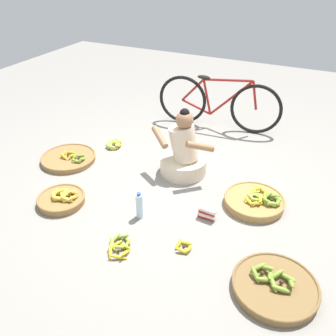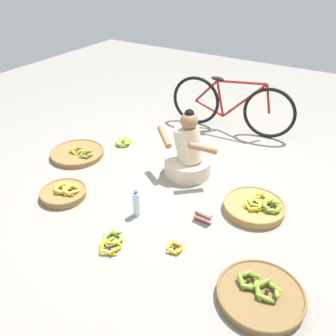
% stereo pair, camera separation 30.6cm
% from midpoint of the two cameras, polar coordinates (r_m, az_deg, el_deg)
% --- Properties ---
extents(ground_plane, '(10.00, 10.00, 0.00)m').
position_cam_midpoint_polar(ground_plane, '(3.84, 3.85, -3.12)').
color(ground_plane, gray).
extents(vendor_woman_front, '(0.75, 0.52, 0.77)m').
position_cam_midpoint_polar(vendor_woman_front, '(3.96, 5.38, 2.12)').
color(vendor_woman_front, beige).
rests_on(vendor_woman_front, ground).
extents(bicycle_leaning, '(1.70, 0.22, 0.73)m').
position_cam_midpoint_polar(bicycle_leaning, '(4.99, 11.71, 9.63)').
color(bicycle_leaning, black).
rests_on(bicycle_leaning, ground).
extents(banana_basket_mid_right, '(0.60, 0.60, 0.16)m').
position_cam_midpoint_polar(banana_basket_mid_right, '(3.63, 15.99, -5.93)').
color(banana_basket_mid_right, '#A87F47').
rests_on(banana_basket_mid_right, ground).
extents(banana_basket_back_right, '(0.47, 0.47, 0.14)m').
position_cam_midpoint_polar(banana_basket_back_right, '(3.79, -14.00, -3.86)').
color(banana_basket_back_right, olive).
rests_on(banana_basket_back_right, ground).
extents(banana_basket_near_bicycle, '(0.65, 0.65, 0.15)m').
position_cam_midpoint_polar(banana_basket_near_bicycle, '(2.89, 17.56, -18.68)').
color(banana_basket_near_bicycle, brown).
rests_on(banana_basket_near_bicycle, ground).
extents(banana_basket_front_center, '(0.64, 0.64, 0.12)m').
position_cam_midpoint_polar(banana_basket_front_center, '(4.48, -12.28, 2.28)').
color(banana_basket_front_center, olive).
rests_on(banana_basket_front_center, ground).
extents(loose_bananas_near_vendor, '(0.26, 0.31, 0.09)m').
position_cam_midpoint_polar(loose_bananas_near_vendor, '(3.17, -6.11, -11.65)').
color(loose_bananas_near_vendor, '#8CAD38').
rests_on(loose_bananas_near_vendor, ground).
extents(loose_bananas_back_center, '(0.14, 0.14, 0.07)m').
position_cam_midpoint_polar(loose_bananas_back_center, '(3.12, 4.00, -12.56)').
color(loose_bananas_back_center, gold).
rests_on(loose_bananas_back_center, ground).
extents(loose_bananas_front_right, '(0.22, 0.27, 0.09)m').
position_cam_midpoint_polar(loose_bananas_front_right, '(4.66, -5.21, 4.06)').
color(loose_bananas_front_right, '#9EB747').
rests_on(loose_bananas_front_right, ground).
extents(water_bottle, '(0.07, 0.07, 0.28)m').
position_cam_midpoint_polar(water_bottle, '(3.40, -2.47, -5.79)').
color(water_bottle, silver).
rests_on(water_bottle, ground).
extents(packet_carton_stack, '(0.18, 0.07, 0.12)m').
position_cam_midpoint_polar(packet_carton_stack, '(3.40, 8.26, -7.61)').
color(packet_carton_stack, red).
rests_on(packet_carton_stack, ground).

